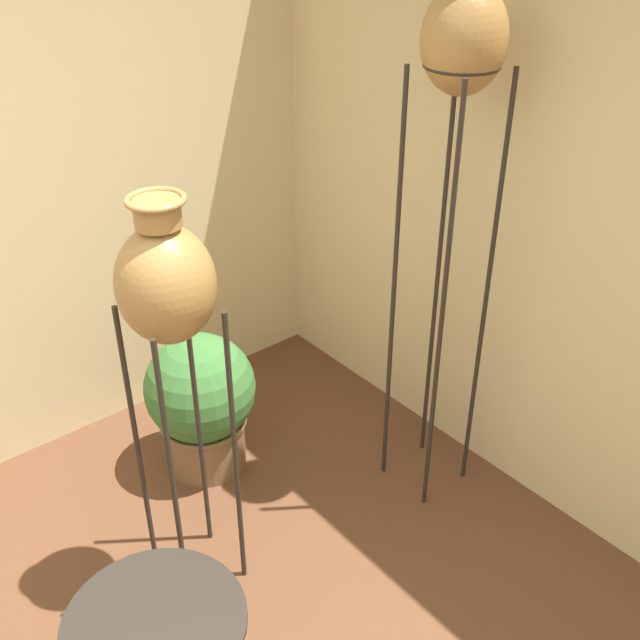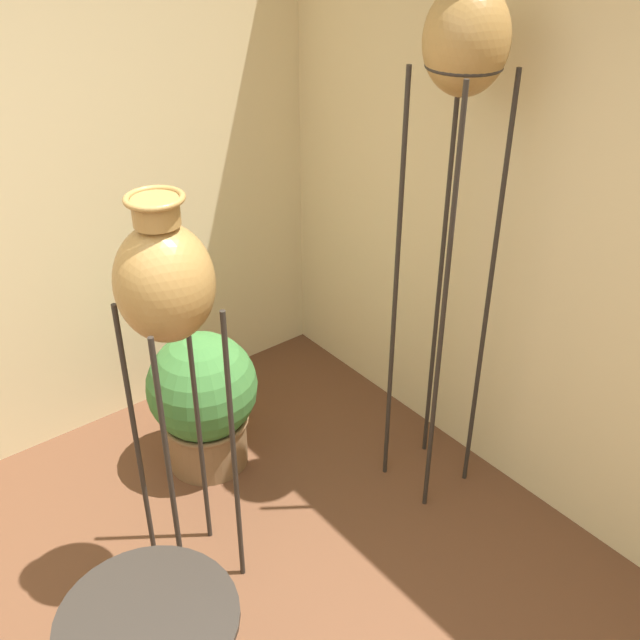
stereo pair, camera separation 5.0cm
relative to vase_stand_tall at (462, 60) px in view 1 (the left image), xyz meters
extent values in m
cylinder|color=#28231E|center=(-0.13, -0.13, -0.96)|extent=(0.02, 0.02, 1.89)
cylinder|color=#28231E|center=(0.13, -0.13, -0.96)|extent=(0.02, 0.02, 1.89)
cylinder|color=#28231E|center=(-0.13, 0.13, -0.96)|extent=(0.02, 0.02, 1.89)
cylinder|color=#28231E|center=(0.13, 0.13, -0.96)|extent=(0.02, 0.02, 1.89)
torus|color=#28231E|center=(0.00, 0.00, -0.02)|extent=(0.27, 0.27, 0.02)
ellipsoid|color=olive|center=(0.00, 0.00, 0.07)|extent=(0.30, 0.30, 0.38)
cylinder|color=#28231E|center=(-1.26, 0.05, -1.29)|extent=(0.02, 0.02, 1.25)
cylinder|color=#28231E|center=(-1.00, 0.05, -1.29)|extent=(0.02, 0.02, 1.25)
cylinder|color=#28231E|center=(-1.26, 0.31, -1.29)|extent=(0.02, 0.02, 1.25)
cylinder|color=#28231E|center=(-1.00, 0.31, -1.29)|extent=(0.02, 0.02, 1.25)
torus|color=#28231E|center=(-1.13, 0.18, -0.66)|extent=(0.27, 0.27, 0.02)
ellipsoid|color=olive|center=(-1.13, 0.18, -0.57)|extent=(0.33, 0.33, 0.41)
cylinder|color=olive|center=(-1.13, 0.18, -0.32)|extent=(0.15, 0.15, 0.09)
torus|color=olive|center=(-1.13, 0.18, -0.28)|extent=(0.19, 0.19, 0.02)
cylinder|color=#28231E|center=(-1.59, -0.42, -1.23)|extent=(0.52, 0.52, 0.02)
cylinder|color=brown|center=(-0.75, 0.73, -1.79)|extent=(0.38, 0.38, 0.25)
torus|color=brown|center=(-0.75, 0.73, -1.66)|extent=(0.41, 0.41, 0.02)
sphere|color=#387033|center=(-0.75, 0.73, -1.47)|extent=(0.51, 0.51, 0.51)
camera|label=1|loc=(-2.09, -1.75, 0.57)|focal=42.00mm
camera|label=2|loc=(-2.05, -1.79, 0.57)|focal=42.00mm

